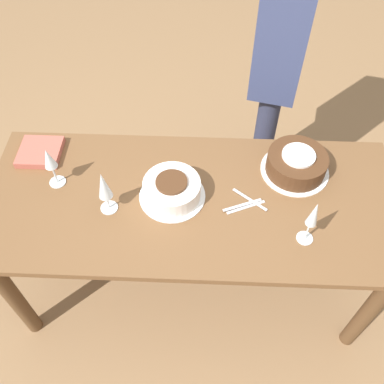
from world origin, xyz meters
name	(u,v)px	position (x,y,z in m)	size (l,w,h in m)	color
ground_plane	(192,280)	(0.00, 0.00, 0.00)	(12.00, 12.00, 0.00)	#8E6B47
dining_table	(192,215)	(0.00, 0.00, 0.62)	(1.73, 0.73, 0.74)	brown
cake_center_white	(172,190)	(0.08, -0.01, 0.78)	(0.28, 0.28, 0.10)	white
cake_front_chocolate	(296,163)	(-0.44, -0.18, 0.79)	(0.30, 0.30, 0.10)	white
wine_glass_near	(104,187)	(0.34, 0.06, 0.88)	(0.07, 0.07, 0.21)	silver
wine_glass_far	(49,161)	(0.58, -0.07, 0.88)	(0.07, 0.07, 0.20)	silver
wine_glass_extra	(313,216)	(-0.44, 0.17, 0.89)	(0.06, 0.06, 0.23)	silver
fork_pile	(246,204)	(-0.22, 0.02, 0.74)	(0.18, 0.13, 0.01)	silver
napkin_stack	(40,152)	(0.69, -0.23, 0.75)	(0.18, 0.18, 0.03)	#B75B4C
person_cutting	(282,44)	(-0.39, -0.73, 1.00)	(0.31, 0.44, 1.65)	#2D334C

